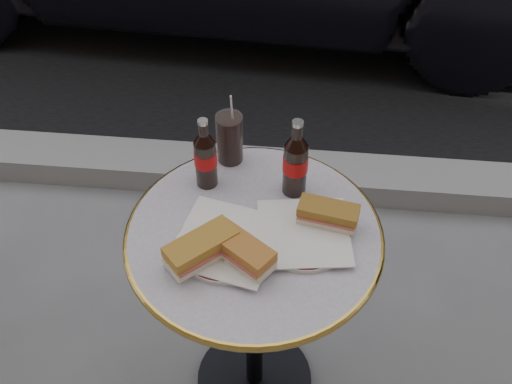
# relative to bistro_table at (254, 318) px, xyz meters

# --- Properties ---
(ground) EXTENTS (80.00, 80.00, 0.00)m
(ground) POSITION_rel_bistro_table_xyz_m (0.00, 0.00, -0.37)
(ground) COLOR slate
(ground) RESTS_ON ground
(curb) EXTENTS (40.00, 0.20, 0.12)m
(curb) POSITION_rel_bistro_table_xyz_m (0.00, 0.90, -0.32)
(curb) COLOR gray
(curb) RESTS_ON ground
(bistro_table) EXTENTS (0.62, 0.62, 0.73)m
(bistro_table) POSITION_rel_bistro_table_xyz_m (0.00, 0.00, 0.00)
(bistro_table) COLOR #BAB2C4
(bistro_table) RESTS_ON ground
(plate_left) EXTENTS (0.31, 0.31, 0.01)m
(plate_left) POSITION_rel_bistro_table_xyz_m (-0.06, -0.04, 0.37)
(plate_left) COLOR silver
(plate_left) RESTS_ON bistro_table
(plate_right) EXTENTS (0.23, 0.23, 0.01)m
(plate_right) POSITION_rel_bistro_table_xyz_m (0.12, 0.00, 0.37)
(plate_right) COLOR silver
(plate_right) RESTS_ON bistro_table
(sandwich_left_a) EXTENTS (0.17, 0.17, 0.06)m
(sandwich_left_a) POSITION_rel_bistro_table_xyz_m (-0.11, -0.10, 0.41)
(sandwich_left_a) COLOR #B0792C
(sandwich_left_a) RESTS_ON plate_left
(sandwich_left_b) EXTENTS (0.17, 0.15, 0.05)m
(sandwich_left_b) POSITION_rel_bistro_table_xyz_m (-0.02, -0.09, 0.41)
(sandwich_left_b) COLOR #B56D2E
(sandwich_left_b) RESTS_ON plate_left
(sandwich_right) EXTENTS (0.15, 0.09, 0.05)m
(sandwich_right) POSITION_rel_bistro_table_xyz_m (0.17, 0.04, 0.40)
(sandwich_right) COLOR olive
(sandwich_right) RESTS_ON plate_right
(cola_bottle_left) EXTENTS (0.06, 0.06, 0.21)m
(cola_bottle_left) POSITION_rel_bistro_table_xyz_m (-0.14, 0.16, 0.47)
(cola_bottle_left) COLOR black
(cola_bottle_left) RESTS_ON bistro_table
(cola_bottle_right) EXTENTS (0.08, 0.08, 0.22)m
(cola_bottle_right) POSITION_rel_bistro_table_xyz_m (0.09, 0.15, 0.48)
(cola_bottle_right) COLOR black
(cola_bottle_right) RESTS_ON bistro_table
(cola_glass) EXTENTS (0.08, 0.08, 0.14)m
(cola_glass) POSITION_rel_bistro_table_xyz_m (-0.09, 0.25, 0.44)
(cola_glass) COLOR black
(cola_glass) RESTS_ON bistro_table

